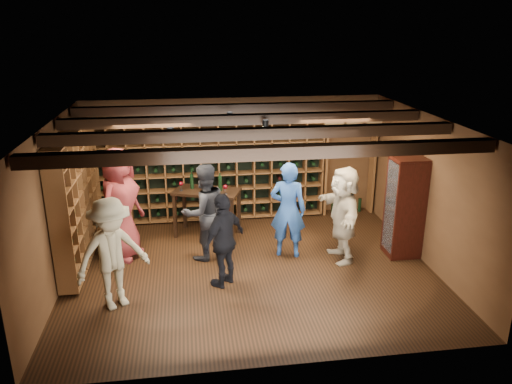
{
  "coord_description": "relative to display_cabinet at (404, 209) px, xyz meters",
  "views": [
    {
      "loc": [
        -0.97,
        -7.42,
        3.94
      ],
      "look_at": [
        0.12,
        0.2,
        1.3
      ],
      "focal_mm": 35.0,
      "sensor_mm": 36.0,
      "label": 1
    }
  ],
  "objects": [
    {
      "name": "room_shell",
      "position": [
        -2.71,
        -0.15,
        1.56
      ],
      "size": [
        6.0,
        6.0,
        6.0
      ],
      "color": "#53341C",
      "rests_on": "ground"
    },
    {
      "name": "guest_khaki",
      "position": [
        -4.8,
        -1.03,
        -0.03
      ],
      "size": [
        1.24,
        1.07,
        1.66
      ],
      "primitive_type": "imported",
      "rotation": [
        0.0,
        0.0,
        0.52
      ],
      "color": "gray",
      "rests_on": "ground"
    },
    {
      "name": "display_cabinet",
      "position": [
        0.0,
        0.0,
        0.0
      ],
      "size": [
        0.55,
        0.5,
        1.75
      ],
      "color": "black",
      "rests_on": "ground"
    },
    {
      "name": "crate_shelf",
      "position": [
        -0.31,
        2.12,
        0.71
      ],
      "size": [
        1.2,
        0.32,
        2.07
      ],
      "color": "brown",
      "rests_on": "ground"
    },
    {
      "name": "man_grey_suit",
      "position": [
        -3.44,
        0.36,
        -0.01
      ],
      "size": [
        1.02,
        0.93,
        1.7
      ],
      "primitive_type": "imported",
      "rotation": [
        0.0,
        0.0,
        3.57
      ],
      "color": "black",
      "rests_on": "ground"
    },
    {
      "name": "man_blue_shirt",
      "position": [
        -2.0,
        0.26,
        -0.0
      ],
      "size": [
        0.71,
        0.57,
        1.7
      ],
      "primitive_type": "imported",
      "rotation": [
        0.0,
        0.0,
        2.84
      ],
      "color": "navy",
      "rests_on": "ground"
    },
    {
      "name": "ground",
      "position": [
        -2.71,
        -0.2,
        -0.86
      ],
      "size": [
        6.0,
        6.0,
        0.0
      ],
      "primitive_type": "plane",
      "color": "black",
      "rests_on": "ground"
    },
    {
      "name": "wine_rack_back",
      "position": [
        -3.24,
        2.13,
        0.29
      ],
      "size": [
        4.65,
        0.3,
        2.2
      ],
      "color": "brown",
      "rests_on": "ground"
    },
    {
      "name": "wine_rack_left",
      "position": [
        -5.54,
        0.62,
        0.29
      ],
      "size": [
        0.3,
        2.65,
        2.2
      ],
      "color": "brown",
      "rests_on": "ground"
    },
    {
      "name": "guest_red_floral",
      "position": [
        -4.85,
        0.59,
        0.13
      ],
      "size": [
        1.01,
        1.14,
        1.97
      ],
      "primitive_type": "imported",
      "rotation": [
        0.0,
        0.0,
        1.08
      ],
      "color": "maroon",
      "rests_on": "ground"
    },
    {
      "name": "guest_beige",
      "position": [
        -1.1,
        -0.01,
        -0.02
      ],
      "size": [
        0.51,
        1.55,
        1.67
      ],
      "primitive_type": "imported",
      "rotation": [
        0.0,
        0.0,
        4.72
      ],
      "color": "tan",
      "rests_on": "ground"
    },
    {
      "name": "tasting_table",
      "position": [
        -3.36,
        1.31,
        -0.05
      ],
      "size": [
        1.35,
        1.0,
        1.2
      ],
      "rotation": [
        0.0,
        0.0,
        -0.36
      ],
      "color": "black",
      "rests_on": "ground"
    },
    {
      "name": "guest_woman_black",
      "position": [
        -3.18,
        -0.63,
        -0.1
      ],
      "size": [
        0.88,
        0.89,
        1.51
      ],
      "primitive_type": "imported",
      "rotation": [
        0.0,
        0.0,
        3.95
      ],
      "color": "black",
      "rests_on": "ground"
    }
  ]
}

